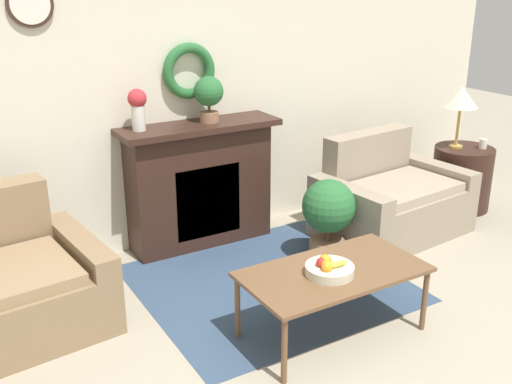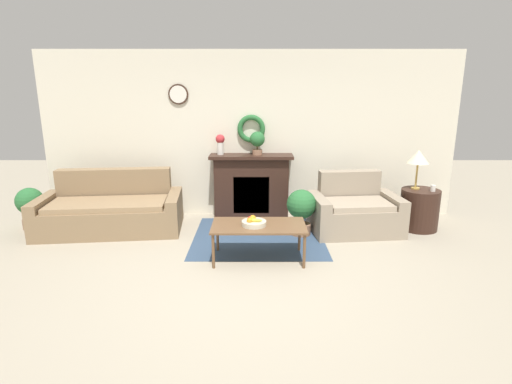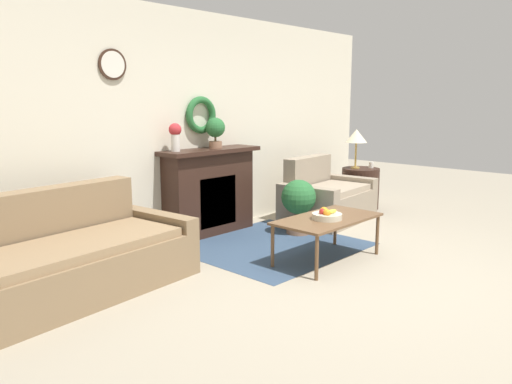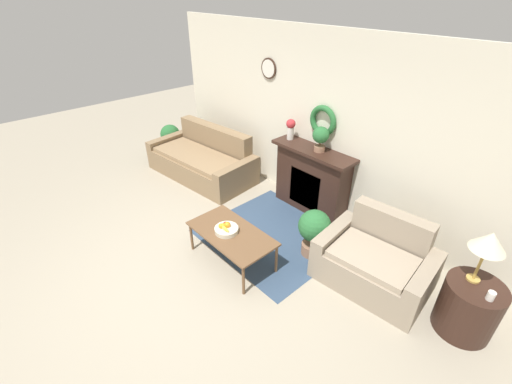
{
  "view_description": "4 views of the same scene",
  "coord_description": "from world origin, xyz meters",
  "views": [
    {
      "loc": [
        -1.99,
        -1.91,
        2.21
      ],
      "look_at": [
        0.02,
        1.49,
        0.77
      ],
      "focal_mm": 42.0,
      "sensor_mm": 36.0,
      "label": 1
    },
    {
      "loc": [
        0.11,
        -3.96,
        2.09
      ],
      "look_at": [
        0.1,
        1.5,
        0.68
      ],
      "focal_mm": 28.0,
      "sensor_mm": 36.0,
      "label": 2
    },
    {
      "loc": [
        -3.98,
        -2.16,
        1.65
      ],
      "look_at": [
        -0.27,
        1.36,
        0.7
      ],
      "focal_mm": 35.0,
      "sensor_mm": 36.0,
      "label": 3
    },
    {
      "loc": [
        2.88,
        -1.35,
        3.17
      ],
      "look_at": [
        0.05,
        1.24,
        0.81
      ],
      "focal_mm": 24.0,
      "sensor_mm": 36.0,
      "label": 4
    }
  ],
  "objects": [
    {
      "name": "coffee_table",
      "position": [
        0.14,
        0.74,
        0.42
      ],
      "size": [
        1.17,
        0.62,
        0.46
      ],
      "color": "brown",
      "rests_on": "ground_plane"
    },
    {
      "name": "floor_rug",
      "position": [
        0.14,
        1.51,
        0.0
      ],
      "size": [
        1.87,
        1.72,
        0.01
      ],
      "color": "#334760",
      "rests_on": "ground_plane"
    },
    {
      "name": "side_table_by_loveseat",
      "position": [
        2.6,
        1.87,
        0.31
      ],
      "size": [
        0.57,
        0.57,
        0.62
      ],
      "color": "#331E16",
      "rests_on": "ground_plane"
    },
    {
      "name": "wall_back",
      "position": [
        -0.0,
        2.65,
        1.35
      ],
      "size": [
        6.8,
        0.15,
        2.7
      ],
      "color": "beige",
      "rests_on": "ground_plane"
    },
    {
      "name": "table_lamp",
      "position": [
        2.53,
        1.93,
        1.1
      ],
      "size": [
        0.32,
        0.32,
        0.59
      ],
      "color": "#B28E42",
      "rests_on": "side_table_by_loveseat"
    },
    {
      "name": "mug",
      "position": [
        2.73,
        1.77,
        0.67
      ],
      "size": [
        0.07,
        0.07,
        0.09
      ],
      "color": "silver",
      "rests_on": "side_table_by_loveseat"
    },
    {
      "name": "fireplace",
      "position": [
        0.03,
        2.44,
        0.54
      ],
      "size": [
        1.34,
        0.41,
        1.06
      ],
      "color": "#331E16",
      "rests_on": "ground_plane"
    },
    {
      "name": "couch_left",
      "position": [
        -2.1,
        1.85,
        0.3
      ],
      "size": [
        2.17,
        1.2,
        0.88
      ],
      "rotation": [
        0.0,
        0.0,
        0.1
      ],
      "color": "#846B4C",
      "rests_on": "ground_plane"
    },
    {
      "name": "loveseat_right",
      "position": [
        1.59,
        1.79,
        0.3
      ],
      "size": [
        1.37,
        0.99,
        0.87
      ],
      "rotation": [
        0.0,
        0.0,
        0.1
      ],
      "color": "gray",
      "rests_on": "ground_plane"
    },
    {
      "name": "vase_on_mantel_left",
      "position": [
        -0.47,
        2.45,
        1.25
      ],
      "size": [
        0.15,
        0.15,
        0.33
      ],
      "color": "silver",
      "rests_on": "fireplace"
    },
    {
      "name": "ground_plane",
      "position": [
        0.0,
        0.0,
        0.0
      ],
      "size": [
        16.0,
        16.0,
        0.0
      ],
      "primitive_type": "plane",
      "color": "#9E937F"
    },
    {
      "name": "potted_plant_on_mantel",
      "position": [
        0.13,
        2.43,
        1.29
      ],
      "size": [
        0.24,
        0.24,
        0.37
      ],
      "color": "#8E664C",
      "rests_on": "fireplace"
    },
    {
      "name": "fruit_bowl",
      "position": [
        0.07,
        0.7,
        0.5
      ],
      "size": [
        0.3,
        0.3,
        0.12
      ],
      "color": "beige",
      "rests_on": "coffee_table"
    },
    {
      "name": "potted_plant_floor_by_loveseat",
      "position": [
        0.77,
        1.62,
        0.41
      ],
      "size": [
        0.43,
        0.43,
        0.68
      ],
      "color": "#8E664C",
      "rests_on": "ground_plane"
    }
  ]
}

